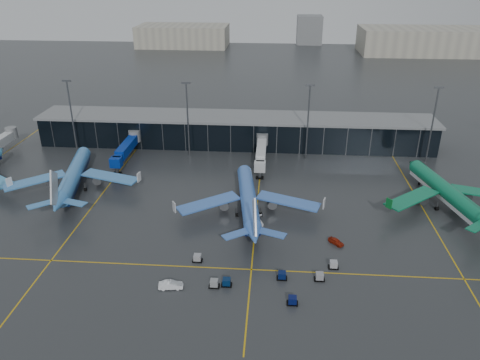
# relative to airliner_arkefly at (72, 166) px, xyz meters

# --- Properties ---
(ground) EXTENTS (600.00, 600.00, 0.00)m
(ground) POSITION_rel_airliner_arkefly_xyz_m (43.99, -21.38, -7.05)
(ground) COLOR #282B2D
(ground) RESTS_ON ground
(terminal_pier) EXTENTS (142.00, 17.00, 10.70)m
(terminal_pier) POSITION_rel_airliner_arkefly_xyz_m (43.99, 40.62, -1.62)
(terminal_pier) COLOR black
(terminal_pier) RESTS_ON ground
(jet_bridges) EXTENTS (94.00, 27.50, 7.20)m
(jet_bridges) POSITION_rel_airliner_arkefly_xyz_m (8.99, 21.61, -2.49)
(jet_bridges) COLOR #595B60
(jet_bridges) RESTS_ON ground
(flood_masts) EXTENTS (203.00, 0.50, 25.50)m
(flood_masts) POSITION_rel_airliner_arkefly_xyz_m (48.99, 28.62, 6.77)
(flood_masts) COLOR #595B60
(flood_masts) RESTS_ON ground
(distant_hangars) EXTENTS (260.00, 71.00, 22.00)m
(distant_hangars) POSITION_rel_airliner_arkefly_xyz_m (93.94, 248.70, 1.75)
(distant_hangars) COLOR #B2AD99
(distant_hangars) RESTS_ON ground
(taxi_lines) EXTENTS (220.00, 120.00, 0.02)m
(taxi_lines) POSITION_rel_airliner_arkefly_xyz_m (53.99, -10.77, -7.04)
(taxi_lines) COLOR gold
(taxi_lines) RESTS_ON ground
(airliner_arkefly) EXTENTS (48.61, 52.97, 14.09)m
(airliner_arkefly) POSITION_rel_airliner_arkefly_xyz_m (0.00, 0.00, 0.00)
(airliner_arkefly) COLOR #3E84CC
(airliner_arkefly) RESTS_ON ground
(airliner_klm_near) EXTENTS (45.03, 49.80, 13.87)m
(airliner_klm_near) POSITION_rel_airliner_arkefly_xyz_m (51.70, -10.60, -0.11)
(airliner_klm_near) COLOR #3E70CD
(airliner_klm_near) RESTS_ON ground
(airliner_aer_lingus) EXTENTS (49.18, 53.35, 14.00)m
(airliner_aer_lingus) POSITION_rel_airliner_arkefly_xyz_m (104.92, -2.86, -0.05)
(airliner_aer_lingus) COLOR #0D744D
(airliner_aer_lingus) RESTS_ON ground
(baggage_carts) EXTENTS (32.22, 14.45, 1.70)m
(baggage_carts) POSITION_rel_airliner_arkefly_xyz_m (57.30, -39.85, -6.29)
(baggage_carts) COLOR black
(baggage_carts) RESTS_ON ground
(mobile_airstair) EXTENTS (3.21, 3.78, 3.45)m
(mobile_airstair) POSITION_rel_airliner_arkefly_xyz_m (54.42, -16.84, -6.28)
(mobile_airstair) COLOR white
(mobile_airstair) RESTS_ON ground
(service_van_red) EXTENTS (3.95, 4.13, 1.39)m
(service_van_red) POSITION_rel_airliner_arkefly_xyz_m (73.44, -24.69, -6.35)
(service_van_red) COLOR maroon
(service_van_red) RESTS_ON ground
(service_van_white) EXTENTS (5.18, 2.41, 1.64)m
(service_van_white) POSITION_rel_airliner_arkefly_xyz_m (37.89, -44.04, -6.22)
(service_van_white) COLOR white
(service_van_white) RESTS_ON ground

